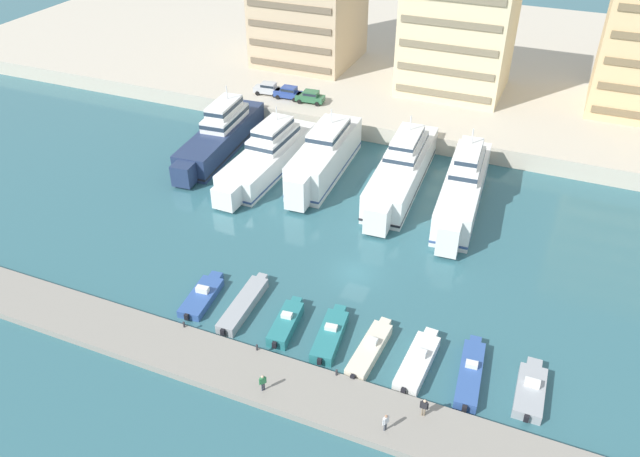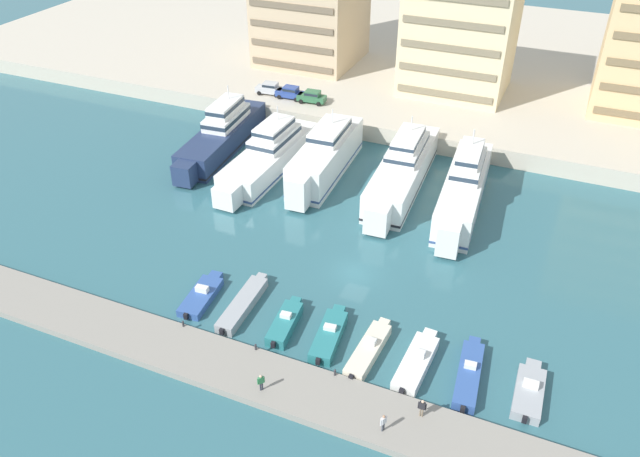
% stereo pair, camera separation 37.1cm
% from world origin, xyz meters
% --- Properties ---
extents(ground_plane, '(400.00, 400.00, 0.00)m').
position_xyz_m(ground_plane, '(0.00, 0.00, 0.00)').
color(ground_plane, '#336670').
extents(quay_promenade, '(180.00, 70.00, 2.35)m').
position_xyz_m(quay_promenade, '(0.00, 62.71, 1.18)').
color(quay_promenade, beige).
rests_on(quay_promenade, ground).
extents(pier_dock, '(120.00, 5.15, 0.68)m').
position_xyz_m(pier_dock, '(0.00, -15.95, 0.34)').
color(pier_dock, gray).
rests_on(pier_dock, ground).
extents(yacht_navy_far_left, '(5.94, 21.96, 7.85)m').
position_xyz_m(yacht_navy_far_left, '(-25.65, 18.28, 2.17)').
color(yacht_navy_far_left, navy).
rests_on(yacht_navy_far_left, ground).
extents(yacht_white_left, '(5.35, 21.34, 7.47)m').
position_xyz_m(yacht_white_left, '(-17.39, 15.66, 2.04)').
color(yacht_white_left, white).
rests_on(yacht_white_left, ground).
extents(yacht_white_mid_left, '(5.12, 19.38, 7.63)m').
position_xyz_m(yacht_white_mid_left, '(-10.47, 17.18, 2.48)').
color(yacht_white_mid_left, white).
rests_on(yacht_white_mid_left, ground).
extents(yacht_white_center_left, '(5.62, 23.00, 7.86)m').
position_xyz_m(yacht_white_center_left, '(-0.84, 18.16, 2.27)').
color(yacht_white_center_left, white).
rests_on(yacht_white_center_left, ground).
extents(yacht_white_center, '(5.27, 21.27, 8.53)m').
position_xyz_m(yacht_white_center, '(6.86, 16.32, 2.51)').
color(yacht_white_center, white).
rests_on(yacht_white_center, ground).
extents(motorboat_blue_far_left, '(2.69, 6.76, 1.32)m').
position_xyz_m(motorboat_blue_far_left, '(-11.86, -9.21, 0.41)').
color(motorboat_blue_far_left, '#33569E').
rests_on(motorboat_blue_far_left, ground).
extents(motorboat_grey_left, '(1.96, 8.51, 0.96)m').
position_xyz_m(motorboat_grey_left, '(-7.69, -8.80, 0.48)').
color(motorboat_grey_left, '#9EA3A8').
rests_on(motorboat_grey_left, ground).
extents(motorboat_teal_mid_left, '(2.22, 6.28, 1.47)m').
position_xyz_m(motorboat_teal_mid_left, '(-3.02, -9.63, 0.55)').
color(motorboat_teal_mid_left, teal).
rests_on(motorboat_teal_mid_left, ground).
extents(motorboat_teal_center_left, '(2.58, 7.10, 1.36)m').
position_xyz_m(motorboat_teal_center_left, '(1.10, -9.46, 0.50)').
color(motorboat_teal_center_left, teal).
rests_on(motorboat_teal_center_left, ground).
extents(motorboat_cream_center, '(2.08, 7.55, 1.48)m').
position_xyz_m(motorboat_cream_center, '(4.82, -9.80, 0.52)').
color(motorboat_cream_center, beige).
rests_on(motorboat_cream_center, ground).
extents(motorboat_white_center_right, '(2.36, 7.55, 1.64)m').
position_xyz_m(motorboat_white_center_right, '(8.90, -9.63, 0.56)').
color(motorboat_white_center_right, white).
rests_on(motorboat_white_center_right, ground).
extents(motorboat_blue_mid_right, '(2.34, 8.04, 1.38)m').
position_xyz_m(motorboat_blue_mid_right, '(13.10, -9.16, 0.49)').
color(motorboat_blue_mid_right, '#33569E').
rests_on(motorboat_blue_mid_right, ground).
extents(motorboat_grey_right, '(2.26, 6.44, 1.41)m').
position_xyz_m(motorboat_grey_right, '(17.80, -9.07, 0.48)').
color(motorboat_grey_right, '#9EA3A8').
rests_on(motorboat_grey_right, ground).
extents(car_silver_far_left, '(4.24, 2.21, 1.80)m').
position_xyz_m(car_silver_far_left, '(-25.72, 32.32, 3.33)').
color(car_silver_far_left, '#B7BCC1').
rests_on(car_silver_far_left, quay_promenade).
extents(car_blue_left, '(4.14, 1.99, 1.80)m').
position_xyz_m(car_blue_left, '(-22.26, 32.08, 3.33)').
color(car_blue_left, '#28428E').
rests_on(car_blue_left, quay_promenade).
extents(car_green_mid_left, '(4.20, 2.14, 1.80)m').
position_xyz_m(car_green_mid_left, '(-18.69, 31.88, 3.33)').
color(car_green_mid_left, '#2D6642').
rests_on(car_green_mid_left, quay_promenade).
extents(apartment_block_left, '(15.23, 13.62, 18.93)m').
position_xyz_m(apartment_block_left, '(-1.04, 45.23, 10.89)').
color(apartment_block_left, beige).
rests_on(apartment_block_left, quay_promenade).
extents(pedestrian_near_edge, '(0.40, 0.57, 1.62)m').
position_xyz_m(pedestrian_near_edge, '(8.50, -17.16, 1.64)').
color(pedestrian_near_edge, '#4C515B').
rests_on(pedestrian_near_edge, pier_dock).
extents(pedestrian_mid_deck, '(0.44, 0.50, 1.60)m').
position_xyz_m(pedestrian_mid_deck, '(-1.36, -17.26, 1.63)').
color(pedestrian_mid_deck, '#282D3D').
rests_on(pedestrian_mid_deck, pier_dock).
extents(pedestrian_far_side, '(0.66, 0.24, 1.69)m').
position_xyz_m(pedestrian_far_side, '(10.70, -14.82, 1.68)').
color(pedestrian_far_side, '#7A6B56').
rests_on(pedestrian_far_side, pier_dock).
extents(bollard_west, '(0.20, 0.20, 0.61)m').
position_xyz_m(bollard_west, '(-10.93, -13.63, 1.01)').
color(bollard_west, '#2D2D33').
rests_on(bollard_west, pier_dock).
extents(bollard_west_mid, '(0.20, 0.20, 0.61)m').
position_xyz_m(bollard_west_mid, '(-3.81, -13.63, 1.01)').
color(bollard_west_mid, '#2D2D33').
rests_on(bollard_west_mid, pier_dock).
extents(bollard_east_mid, '(0.20, 0.20, 0.61)m').
position_xyz_m(bollard_east_mid, '(3.31, -13.63, 1.01)').
color(bollard_east_mid, '#2D2D33').
rests_on(bollard_east_mid, pier_dock).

